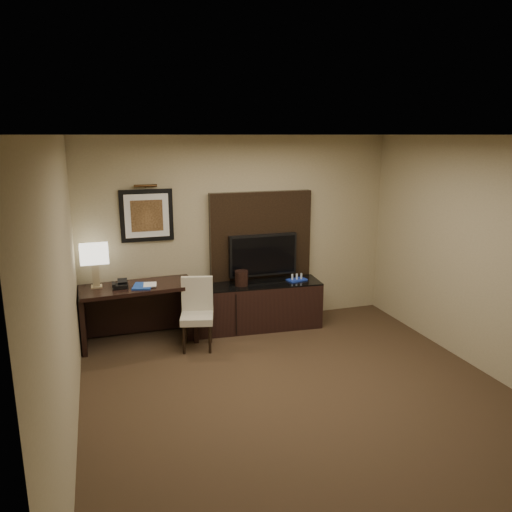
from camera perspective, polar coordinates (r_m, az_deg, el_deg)
name	(u,v)px	position (r m, az deg, el deg)	size (l,w,h in m)	color
floor	(307,404)	(5.41, 5.88, -16.43)	(4.50, 5.00, 0.01)	#342417
ceiling	(315,135)	(4.68, 6.70, 13.59)	(4.50, 5.00, 0.01)	silver
wall_back	(240,232)	(7.16, -1.87, 2.80)	(4.50, 0.01, 2.70)	tan
wall_front	(512,409)	(2.94, 27.17, -15.27)	(4.50, 0.01, 2.70)	tan
wall_left	(64,301)	(4.48, -21.13, -4.79)	(0.01, 5.00, 2.70)	tan
wall_right	(498,260)	(6.12, 25.89, -0.46)	(0.01, 5.00, 2.70)	tan
desk	(139,314)	(6.83, -13.21, -6.44)	(1.47, 0.63, 0.79)	black
credenza	(253,306)	(7.14, -0.36, -5.70)	(1.92, 0.53, 0.66)	black
tv_wall_panel	(261,237)	(7.21, 0.56, 2.23)	(1.50, 0.12, 1.30)	black
tv	(263,255)	(7.17, 0.80, 0.12)	(1.00, 0.08, 0.60)	black
artwork	(147,215)	(6.85, -12.38, 4.54)	(0.70, 0.04, 0.70)	black
picture_light	(145,186)	(6.77, -12.52, 7.84)	(0.04, 0.04, 0.30)	#442C15
desk_chair	(197,317)	(6.48, -6.76, -6.97)	(0.41, 0.47, 0.85)	beige
table_lamp	(95,266)	(6.70, -17.91, -1.12)	(0.34, 0.20, 0.56)	#9B8861
desk_phone	(120,284)	(6.64, -15.25, -3.15)	(0.19, 0.17, 0.09)	black
blue_folder	(143,286)	(6.63, -12.83, -3.37)	(0.23, 0.31, 0.02)	#173A96
book	(143,278)	(6.63, -12.80, -2.45)	(0.17, 0.02, 0.23)	tan
ice_bucket	(241,278)	(6.93, -1.67, -2.55)	(0.19, 0.19, 0.21)	black
minibar_tray	(297,277)	(7.19, 4.68, -2.43)	(0.27, 0.16, 0.10)	#1934A8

